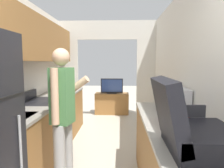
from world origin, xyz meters
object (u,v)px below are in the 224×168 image
Objects in this scene: television at (112,86)px; knife at (55,94)px; microwave at (172,99)px; suitcase at (190,130)px; book_stack at (176,117)px; range_oven at (44,128)px; tv_cabinet at (112,103)px; person at (63,118)px.

television is 2.27m from knife.
knife is (-1.88, 1.10, -0.13)m from microwave.
suitcase reaches higher than book_stack.
suitcase is 1.24m from microwave.
television is at bearing 100.46° from knife.
book_stack is at bearing -78.09° from television.
microwave is at bearing -14.33° from range_oven.
range_oven is 2.88m from tv_cabinet.
book_stack is 3.84m from television.
book_stack is (1.75, -1.08, 0.50)m from range_oven.
range_oven is 3.24× the size of knife.
microwave is at bearing -59.27° from person.
microwave is 0.62m from book_stack.
range_oven is at bearing 134.53° from suitcase.
book_stack is at bearing -86.12° from person.
tv_cabinet is 0.51m from television.
television is at bearing 101.91° from book_stack.
book_stack is at bearing 83.24° from suitcase.
tv_cabinet is (0.96, 2.71, -0.15)m from range_oven.
book_stack is at bearing -100.69° from microwave.
book_stack is at bearing -8.09° from knife.
television is at bearing -90.00° from tv_cabinet.
book_stack is 0.32× the size of tv_cabinet.
suitcase reaches higher than microwave.
suitcase is 0.58× the size of tv_cabinet.
suitcase is at bearing -18.08° from knife.
person is 5.29× the size of book_stack.
suitcase is 1.79× the size of book_stack.
range_oven is 2.01m from microwave.
person reaches higher than microwave.
range_oven is 2.12m from book_stack.
tv_cabinet is at bearing 101.78° from book_stack.
suitcase is at bearing -45.47° from range_oven.
television reaches higher than tv_cabinet.
person is at bearing -96.32° from television.
person is (0.56, -0.89, 0.43)m from range_oven.
suitcase is at bearing -113.06° from person.
microwave reaches higher than tv_cabinet.
book_stack is (1.19, -0.19, 0.07)m from person.
microwave is 0.76× the size of television.
range_oven is at bearing 148.27° from book_stack.
tv_cabinet is at bearing 105.85° from microwave.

